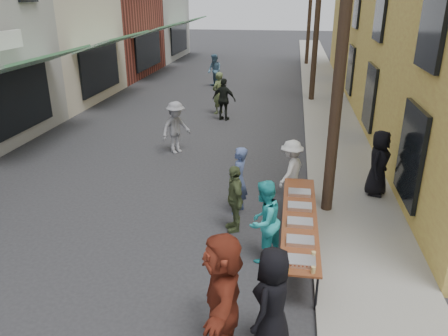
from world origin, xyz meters
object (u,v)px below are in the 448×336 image
(utility_pole_far, at_px, (311,1))
(guest_front_c, at_px, (264,221))
(utility_pole_mid, at_px, (318,5))
(serving_table, at_px, (300,219))
(catering_tray_sausage, at_px, (301,261))
(guest_front_a, at_px, (273,302))
(server, at_px, (379,163))
(utility_pole_near, at_px, (345,18))

(utility_pole_far, distance_m, guest_front_c, 26.55)
(utility_pole_mid, distance_m, serving_table, 14.32)
(serving_table, xyz_separation_m, catering_tray_sausage, (0.00, -1.65, 0.08))
(utility_pole_mid, height_order, guest_front_c, utility_pole_mid)
(guest_front_a, distance_m, server, 6.20)
(utility_pole_mid, relative_size, catering_tray_sausage, 18.00)
(utility_pole_near, relative_size, server, 5.23)
(catering_tray_sausage, distance_m, guest_front_a, 1.28)
(guest_front_c, bearing_deg, server, 170.85)
(utility_pole_mid, height_order, guest_front_a, utility_pole_mid)
(utility_pole_mid, height_order, catering_tray_sausage, utility_pole_mid)
(utility_pole_near, distance_m, utility_pole_mid, 12.00)
(utility_pole_near, bearing_deg, guest_front_c, -121.82)
(guest_front_c, xyz_separation_m, server, (2.70, 3.32, 0.11))
(utility_pole_far, bearing_deg, utility_pole_mid, -90.00)
(catering_tray_sausage, distance_m, guest_front_c, 1.38)
(utility_pole_mid, relative_size, utility_pole_far, 1.00)
(guest_front_c, bearing_deg, utility_pole_near, 178.15)
(server, bearing_deg, guest_front_c, 165.19)
(utility_pole_near, bearing_deg, utility_pole_far, 90.00)
(utility_pole_mid, relative_size, serving_table, 2.25)
(guest_front_a, height_order, guest_front_c, guest_front_a)
(utility_pole_mid, bearing_deg, guest_front_a, -93.80)
(catering_tray_sausage, relative_size, guest_front_a, 0.29)
(serving_table, xyz_separation_m, server, (1.99, 2.85, 0.25))
(utility_pole_mid, bearing_deg, catering_tray_sausage, -92.57)
(utility_pole_near, height_order, serving_table, utility_pole_near)
(guest_front_c, height_order, server, server)
(catering_tray_sausage, bearing_deg, utility_pole_far, 88.55)
(catering_tray_sausage, bearing_deg, server, 66.13)
(serving_table, distance_m, guest_front_c, 0.86)
(utility_pole_mid, height_order, server, utility_pole_mid)
(server, bearing_deg, catering_tray_sausage, -179.56)
(utility_pole_far, xyz_separation_m, guest_front_c, (-1.40, -26.26, -3.65))
(catering_tray_sausage, relative_size, guest_front_c, 0.30)
(serving_table, distance_m, catering_tray_sausage, 1.65)
(catering_tray_sausage, height_order, server, server)
(serving_table, relative_size, guest_front_c, 2.36)
(utility_pole_far, xyz_separation_m, guest_front_a, (-1.11, -28.65, -3.64))
(guest_front_c, relative_size, server, 0.98)
(utility_pole_near, height_order, server, utility_pole_near)
(utility_pole_far, relative_size, catering_tray_sausage, 18.00)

